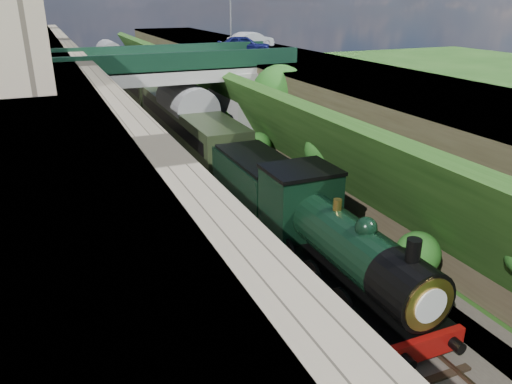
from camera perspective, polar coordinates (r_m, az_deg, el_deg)
name	(u,v)px	position (r m, az deg, el deg)	size (l,w,h in m)	color
ground	(362,356)	(16.76, 11.97, -17.83)	(160.00, 160.00, 0.00)	#1E4714
trackbed	(186,167)	(33.04, -7.99, 2.89)	(10.00, 90.00, 0.20)	#473F38
retaining_wall	(93,124)	(31.22, -18.15, 7.44)	(1.00, 90.00, 7.00)	#756B56
street_plateau_left	(28,129)	(31.13, -24.57, 6.52)	(6.00, 90.00, 7.00)	#262628
street_plateau_right	(315,109)	(35.79, 6.73, 9.41)	(8.00, 90.00, 6.25)	#262628
embankment_slope	(259,125)	(33.18, 0.35, 7.61)	(4.59, 90.81, 6.36)	#1E4714
track_left	(156,168)	(32.56, -11.39, 2.67)	(2.50, 90.00, 0.20)	black
track_right	(204,162)	(33.31, -6.02, 3.40)	(2.50, 90.00, 0.20)	black
road_bridge	(181,95)	(36.05, -8.61, 10.95)	(16.00, 6.40, 7.25)	gray
tree	(280,95)	(32.29, 2.80, 10.99)	(3.60, 3.80, 6.60)	black
lamppost	(231,8)	(46.25, -2.89, 20.26)	(0.87, 0.15, 6.00)	gray
car_blue	(244,45)	(40.88, -1.41, 16.47)	(1.68, 4.19, 1.43)	#131753
car_silver	(251,40)	(45.20, -0.56, 16.94)	(1.49, 4.28, 1.41)	#B8B7BC
locomotive	(337,246)	(18.76, 9.25, -6.11)	(3.10, 10.22, 3.83)	black
tender	(258,188)	(24.81, 0.21, 0.50)	(2.70, 6.00, 3.05)	black
coach_front	(187,124)	(36.09, -7.85, 7.71)	(2.90, 18.00, 3.70)	black
coach_middle	(137,84)	(54.12, -13.44, 11.88)	(2.90, 18.00, 3.70)	black
coach_rear	(111,64)	(72.54, -16.27, 13.92)	(2.90, 18.00, 3.70)	black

